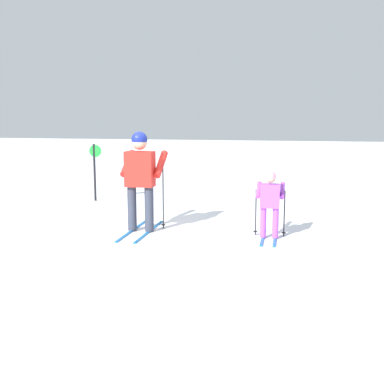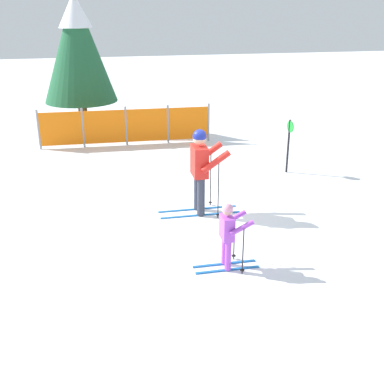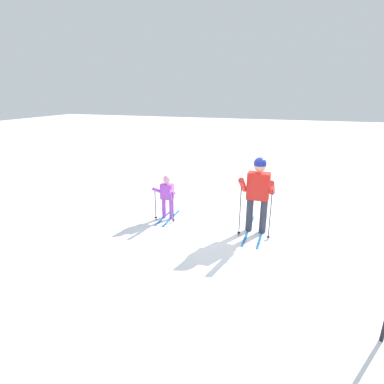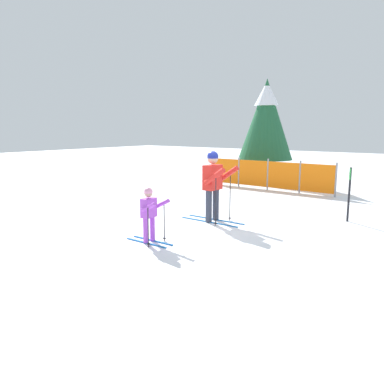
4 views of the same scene
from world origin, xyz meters
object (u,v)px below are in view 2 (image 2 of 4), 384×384
safety_fence (126,126)px  skier_adult (201,164)px  conifer_far (77,45)px  trail_marker (289,140)px  skier_child (228,231)px

safety_fence → skier_adult: bearing=-78.9°
skier_adult → conifer_far: (-2.26, 7.52, 1.65)m
skier_adult → trail_marker: skier_adult is taller
skier_child → trail_marker: 4.94m
conifer_far → skier_adult: bearing=-73.3°
skier_adult → safety_fence: bearing=101.7°
skier_child → safety_fence: (-0.96, 7.41, -0.08)m
trail_marker → skier_child: bearing=-123.3°
safety_fence → skier_child: bearing=-82.6°
safety_fence → trail_marker: (3.67, -3.29, 0.25)m
skier_adult → safety_fence: (-1.03, 5.23, -0.45)m
skier_adult → skier_child: 2.22m
skier_child → trail_marker: (2.71, 4.12, 0.17)m
skier_adult → skier_child: skier_adult is taller
skier_child → skier_adult: bearing=88.3°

